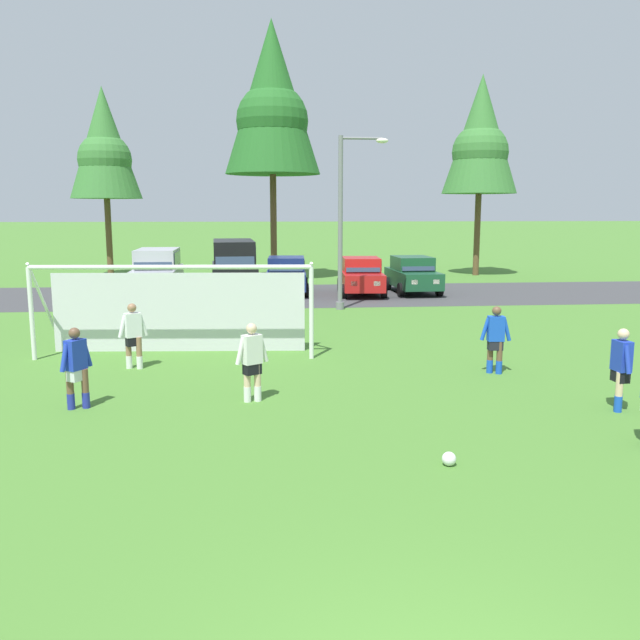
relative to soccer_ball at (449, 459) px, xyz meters
The scene contains 18 objects.
ground_plane 9.92m from the soccer_ball, 99.03° to the left, with size 400.00×400.00×0.00m, color #477A2D.
parking_lot_strip 20.97m from the soccer_ball, 94.26° to the left, with size 52.00×8.40×0.01m, color #3D3D3F.
soccer_ball is the anchor object (origin of this frame).
soccer_goal 10.17m from the soccer_ball, 120.45° to the left, with size 7.54×2.47×2.57m.
player_striker_near 4.91m from the soccer_ball, 128.92° to the left, with size 0.71×0.40×1.64m.
player_midfield_center 6.31m from the soccer_ball, 63.96° to the left, with size 0.73×0.27×1.64m.
player_defender_far 4.89m from the soccer_ball, 31.14° to the left, with size 0.27×0.74×1.64m.
player_winger_right 9.21m from the soccer_ball, 130.92° to the left, with size 0.72×0.40×1.64m.
player_trailing_back 7.46m from the soccer_ball, 151.07° to the left, with size 0.53×0.62×1.64m.
parked_car_slot_far_left 22.19m from the soccer_ball, 109.62° to the left, with size 2.20×4.63×2.16m.
parked_car_slot_left 21.64m from the soccer_ball, 100.73° to the left, with size 2.43×4.92×2.52m.
parked_car_slot_center_left 21.52m from the soccer_ball, 94.27° to the left, with size 2.23×4.30×1.72m.
parked_car_slot_center 20.90m from the soccer_ball, 84.93° to the left, with size 2.24×4.30×1.72m.
parked_car_slot_center_right 21.66m from the soccer_ball, 78.35° to the left, with size 2.16×4.27×1.72m.
tree_left_edge 34.09m from the soccer_ball, 110.67° to the left, with size 4.10×4.10×10.94m.
tree_mid_left 29.73m from the soccer_ball, 94.12° to the left, with size 5.26×5.26×14.04m.
tree_center_back 32.08m from the soccer_ball, 70.91° to the left, with size 4.37×4.37×11.65m.
street_lamp 16.68m from the soccer_ball, 88.27° to the left, with size 2.00×0.32×6.70m.
Camera 1 is at (-1.33, -4.32, 3.92)m, focal length 37.20 mm.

